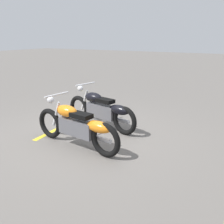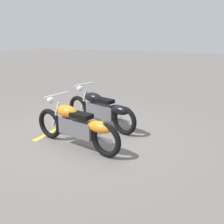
# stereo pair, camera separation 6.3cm
# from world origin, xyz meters

# --- Properties ---
(ground_plane) EXTENTS (60.00, 60.00, 0.00)m
(ground_plane) POSITION_xyz_m (0.00, 0.00, 0.00)
(ground_plane) COLOR #66605B
(motorcycle_bright_foreground) EXTENTS (2.23, 0.62, 1.04)m
(motorcycle_bright_foreground) POSITION_xyz_m (0.25, -0.63, 0.46)
(motorcycle_bright_foreground) COLOR black
(motorcycle_bright_foreground) RESTS_ON ground
(motorcycle_dark_foreground) EXTENTS (2.20, 0.72, 1.04)m
(motorcycle_dark_foreground) POSITION_xyz_m (0.05, 0.61, 0.46)
(motorcycle_dark_foreground) COLOR black
(motorcycle_dark_foreground) RESTS_ON ground
(parking_stripe_near) EXTENTS (0.33, 3.20, 0.01)m
(parking_stripe_near) POSITION_xyz_m (-0.89, 0.75, 0.00)
(parking_stripe_near) COLOR yellow
(parking_stripe_near) RESTS_ON ground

